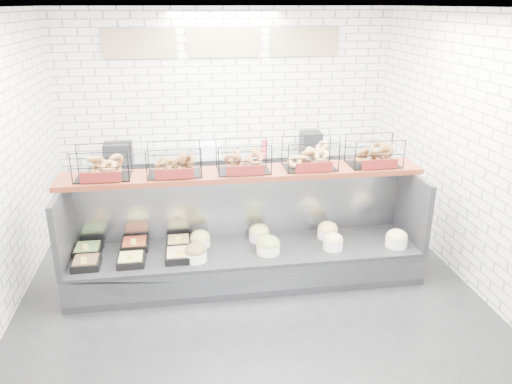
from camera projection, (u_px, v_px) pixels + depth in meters
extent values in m
plane|color=black|center=(250.00, 292.00, 5.60)|extent=(5.50, 5.50, 0.00)
cube|color=white|center=(225.00, 111.00, 7.61)|extent=(5.00, 0.02, 3.00)
cube|color=white|center=(477.00, 154.00, 5.42)|extent=(0.02, 5.50, 3.00)
cube|color=white|center=(249.00, 8.00, 4.54)|extent=(5.00, 5.50, 0.02)
cube|color=tan|center=(139.00, 44.00, 7.06)|extent=(1.05, 0.03, 0.42)
cube|color=tan|center=(224.00, 43.00, 7.23)|extent=(1.05, 0.03, 0.42)
cube|color=tan|center=(304.00, 42.00, 7.40)|extent=(1.05, 0.03, 0.42)
cube|color=black|center=(247.00, 263.00, 5.81)|extent=(4.00, 0.90, 0.40)
cube|color=#93969B|center=(252.00, 281.00, 5.40)|extent=(4.00, 0.03, 0.28)
cube|color=#93969B|center=(242.00, 202.00, 5.98)|extent=(4.00, 0.08, 0.80)
cube|color=black|center=(64.00, 227.00, 5.32)|extent=(0.06, 0.90, 0.80)
cube|color=black|center=(412.00, 206.00, 5.87)|extent=(0.06, 0.90, 0.80)
cube|color=black|center=(86.00, 263.00, 5.31)|extent=(0.29, 0.29, 0.08)
cube|color=brown|center=(86.00, 261.00, 5.30)|extent=(0.25, 0.25, 0.04)
cube|color=#FFF458|center=(84.00, 261.00, 5.19)|extent=(0.06, 0.01, 0.08)
cube|color=black|center=(88.00, 250.00, 5.60)|extent=(0.30, 0.30, 0.08)
cube|color=#759B4F|center=(88.00, 247.00, 5.59)|extent=(0.25, 0.25, 0.04)
cube|color=#FFF458|center=(85.00, 247.00, 5.47)|extent=(0.06, 0.01, 0.08)
cube|color=black|center=(131.00, 260.00, 5.37)|extent=(0.29, 0.29, 0.08)
cube|color=#CAC967|center=(131.00, 258.00, 5.36)|extent=(0.25, 0.25, 0.04)
cube|color=#FFF458|center=(130.00, 257.00, 5.25)|extent=(0.06, 0.01, 0.08)
cube|color=black|center=(135.00, 245.00, 5.72)|extent=(0.30, 0.30, 0.08)
cube|color=#C94F2A|center=(135.00, 242.00, 5.71)|extent=(0.26, 0.26, 0.04)
cube|color=#FFF458|center=(133.00, 242.00, 5.59)|extent=(0.06, 0.01, 0.08)
cube|color=black|center=(180.00, 256.00, 5.47)|extent=(0.31, 0.31, 0.08)
cube|color=#D4B882|center=(179.00, 253.00, 5.46)|extent=(0.27, 0.27, 0.04)
cube|color=#FFF458|center=(179.00, 253.00, 5.34)|extent=(0.06, 0.01, 0.08)
cube|color=black|center=(179.00, 243.00, 5.77)|extent=(0.28, 0.28, 0.08)
cube|color=tan|center=(178.00, 240.00, 5.76)|extent=(0.24, 0.24, 0.04)
cube|color=#FFF458|center=(178.00, 239.00, 5.65)|extent=(0.06, 0.01, 0.08)
cylinder|color=white|center=(196.00, 256.00, 5.44)|extent=(0.25, 0.25, 0.11)
ellipsoid|color=brown|center=(195.00, 251.00, 5.42)|extent=(0.24, 0.24, 0.17)
cylinder|color=white|center=(200.00, 241.00, 5.77)|extent=(0.23, 0.23, 0.11)
ellipsoid|color=#E0DE72|center=(200.00, 237.00, 5.75)|extent=(0.22, 0.22, 0.16)
cylinder|color=white|center=(268.00, 248.00, 5.61)|extent=(0.27, 0.27, 0.11)
ellipsoid|color=#889C4F|center=(268.00, 243.00, 5.59)|extent=(0.26, 0.26, 0.18)
cylinder|color=white|center=(259.00, 236.00, 5.91)|extent=(0.24, 0.24, 0.11)
ellipsoid|color=#E0DB73|center=(259.00, 231.00, 5.89)|extent=(0.24, 0.24, 0.17)
cylinder|color=white|center=(333.00, 244.00, 5.70)|extent=(0.23, 0.23, 0.11)
ellipsoid|color=#DBB686|center=(333.00, 240.00, 5.68)|extent=(0.22, 0.22, 0.16)
cylinder|color=white|center=(327.00, 233.00, 5.98)|extent=(0.24, 0.24, 0.11)
ellipsoid|color=#EAD278|center=(328.00, 228.00, 5.96)|extent=(0.24, 0.24, 0.17)
cylinder|color=white|center=(396.00, 241.00, 5.77)|extent=(0.25, 0.25, 0.11)
ellipsoid|color=#DCC087|center=(397.00, 237.00, 5.75)|extent=(0.25, 0.25, 0.17)
cube|color=#511E11|center=(243.00, 173.00, 5.65)|extent=(4.10, 0.50, 0.06)
cube|color=black|center=(102.00, 163.00, 5.36)|extent=(0.60, 0.38, 0.34)
cube|color=#5F1311|center=(100.00, 178.00, 5.21)|extent=(0.42, 0.02, 0.11)
cube|color=black|center=(174.00, 160.00, 5.47)|extent=(0.60, 0.38, 0.34)
cube|color=#5F1311|center=(175.00, 174.00, 5.32)|extent=(0.42, 0.02, 0.11)
cube|color=black|center=(243.00, 157.00, 5.58)|extent=(0.60, 0.38, 0.34)
cube|color=#5F1311|center=(246.00, 171.00, 5.43)|extent=(0.42, 0.02, 0.11)
cube|color=black|center=(310.00, 154.00, 5.68)|extent=(0.60, 0.38, 0.34)
cube|color=#5F1311|center=(314.00, 167.00, 5.53)|extent=(0.42, 0.02, 0.11)
cube|color=black|center=(374.00, 151.00, 5.79)|extent=(0.60, 0.38, 0.34)
cube|color=#5F1311|center=(380.00, 164.00, 5.64)|extent=(0.42, 0.02, 0.11)
cube|color=#93969B|center=(228.00, 182.00, 7.69)|extent=(4.00, 0.60, 0.90)
cube|color=black|center=(118.00, 151.00, 7.26)|extent=(0.40, 0.30, 0.24)
cube|color=silver|center=(209.00, 150.00, 7.44)|extent=(0.35, 0.28, 0.18)
cylinder|color=#D13448|center=(264.00, 147.00, 7.49)|extent=(0.09, 0.09, 0.22)
cube|color=black|center=(311.00, 142.00, 7.64)|extent=(0.30, 0.30, 0.30)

